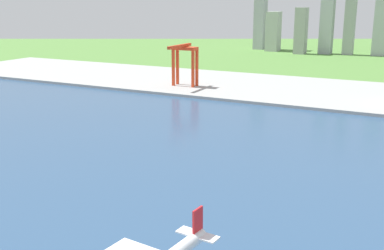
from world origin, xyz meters
The scene contains 5 objects.
ground_plane centered at (0.00, 300.00, 0.00)m, with size 2400.00×2400.00×0.00m, color #52823A.
water_bay centered at (0.00, 240.00, 0.07)m, with size 840.00×360.00×0.15m, color #2D4C70.
industrial_pier centered at (0.00, 490.00, 1.25)m, with size 840.00×140.00×2.50m, color #9D9F9C.
port_crane_red centered at (-123.46, 456.34, 29.93)m, with size 22.59×40.36×38.42m.
distant_skyline centered at (0.98, 820.10, 64.70)m, with size 350.29×72.66×158.29m.
Camera 1 is at (78.56, 74.87, 79.26)m, focal length 44.44 mm.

